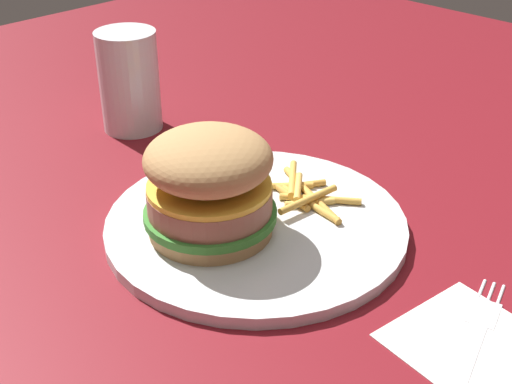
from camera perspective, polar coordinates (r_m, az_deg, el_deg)
ground_plane at (r=0.68m, az=1.02°, el=-2.08°), size 1.60×1.60×0.00m
plate at (r=0.66m, az=0.00°, el=-2.70°), size 0.29×0.29×0.01m
sandwich at (r=0.62m, az=-3.94°, el=0.70°), size 0.12×0.12×0.10m
fries_pile at (r=0.69m, az=4.01°, el=-0.12°), size 0.11×0.09×0.01m
napkin at (r=0.56m, az=17.60°, el=-12.03°), size 0.12×0.12×0.00m
fork at (r=0.56m, az=17.68°, el=-11.74°), size 0.07×0.17×0.00m
drink_glass at (r=0.86m, az=-10.52°, el=8.76°), size 0.07×0.07×0.12m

